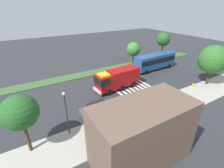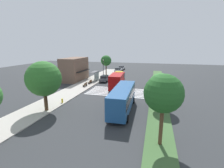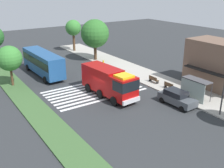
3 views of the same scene
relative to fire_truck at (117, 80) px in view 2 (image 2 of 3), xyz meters
The scene contains 19 objects.
ground_plane 2.14m from the fire_truck, 120.55° to the right, with size 120.00×120.00×0.00m, color #2D3033.
sidewalk 9.11m from the fire_truck, 92.43° to the left, with size 60.00×5.21×0.14m, color #ADA89E.
median_strip 9.29m from the fire_truck, 92.39° to the right, with size 60.00×3.00×0.14m, color #3D6033.
crosswalk 3.42m from the fire_truck, 166.67° to the right, with size 6.75×12.48×0.01m.
fire_truck is the anchor object (origin of this frame).
parked_car_west 8.26m from the fire_truck, 38.48° to the left, with size 4.59×2.21×1.74m.
parked_car_mid 23.72m from the fire_truck, 12.41° to the left, with size 4.52×2.14×1.74m.
parked_car_east 30.05m from the fire_truck, ahead, with size 4.65×2.16×1.68m.
transit_bus 13.38m from the fire_truck, 163.68° to the right, with size 10.64×3.08×3.58m.
bus_stop_shelter 10.19m from the fire_truck, 49.82° to the left, with size 3.50×1.40×2.46m.
bench_near_shelter 8.32m from the fire_truck, 71.69° to the left, with size 1.60×0.50×0.90m.
bench_west_of_shelter 7.93m from the fire_truck, 93.67° to the left, with size 1.60×0.50×0.90m.
street_lamp 12.99m from the fire_truck, 32.26° to the left, with size 0.36×0.36×5.51m.
storefront_building 15.08m from the fire_truck, 66.66° to the left, with size 9.27×5.44×6.34m.
sidewalk_tree_west 17.66m from the fire_truck, 155.24° to the left, with size 5.07×5.07×7.36m.
sidewalk_tree_center 17.06m from the fire_truck, 25.71° to the left, with size 3.40×3.40×6.51m.
median_tree_far_west 22.68m from the fire_truck, 156.15° to the right, with size 3.65×3.65×7.01m.
median_tree_west 14.05m from the fire_truck, 139.29° to the right, with size 3.39×3.39×5.50m.
fire_hydrant 14.11m from the fire_truck, 151.04° to the left, with size 0.28×0.28×0.70m, color gold.
Camera 2 is at (-35.33, -7.58, 9.57)m, focal length 26.31 mm.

